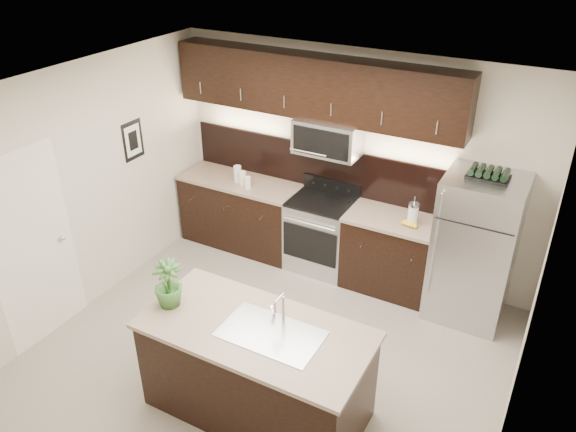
# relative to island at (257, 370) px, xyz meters

# --- Properties ---
(ground) EXTENTS (4.50, 4.50, 0.00)m
(ground) POSITION_rel_island_xyz_m (-0.26, 0.67, -0.47)
(ground) COLOR gray
(ground) RESTS_ON ground
(room_walls) EXTENTS (4.52, 4.02, 2.71)m
(room_walls) POSITION_rel_island_xyz_m (-0.37, 0.63, 1.22)
(room_walls) COLOR beige
(room_walls) RESTS_ON ground
(counter_run) EXTENTS (3.51, 0.65, 0.94)m
(counter_run) POSITION_rel_island_xyz_m (-0.72, 2.36, -0.00)
(counter_run) COLOR black
(counter_run) RESTS_ON ground
(upper_fixtures) EXTENTS (3.49, 0.40, 1.66)m
(upper_fixtures) POSITION_rel_island_xyz_m (-0.69, 2.51, 1.67)
(upper_fixtures) COLOR black
(upper_fixtures) RESTS_ON counter_run
(island) EXTENTS (1.96, 0.96, 0.94)m
(island) POSITION_rel_island_xyz_m (0.00, 0.00, 0.00)
(island) COLOR black
(island) RESTS_ON ground
(sink_faucet) EXTENTS (0.84, 0.50, 0.28)m
(sink_faucet) POSITION_rel_island_xyz_m (0.15, 0.01, 0.48)
(sink_faucet) COLOR silver
(sink_faucet) RESTS_ON island
(refrigerator) EXTENTS (0.80, 0.72, 1.66)m
(refrigerator) POSITION_rel_island_xyz_m (1.31, 2.30, 0.36)
(refrigerator) COLOR #B2B2B7
(refrigerator) RESTS_ON ground
(wine_rack) EXTENTS (0.41, 0.25, 0.10)m
(wine_rack) POSITION_rel_island_xyz_m (1.31, 2.30, 1.24)
(wine_rack) COLOR black
(wine_rack) RESTS_ON refrigerator
(plant) EXTENTS (0.32, 0.32, 0.44)m
(plant) POSITION_rel_island_xyz_m (-0.83, -0.08, 0.69)
(plant) COLOR #2F5B24
(plant) RESTS_ON island
(canisters) EXTENTS (0.30, 0.19, 0.21)m
(canisters) POSITION_rel_island_xyz_m (-1.60, 2.27, 0.56)
(canisters) COLOR silver
(canisters) RESTS_ON counter_run
(french_press) EXTENTS (0.12, 0.12, 0.34)m
(french_press) POSITION_rel_island_xyz_m (0.61, 2.31, 0.59)
(french_press) COLOR silver
(french_press) RESTS_ON counter_run
(bananas) EXTENTS (0.21, 0.17, 0.06)m
(bananas) POSITION_rel_island_xyz_m (0.55, 2.28, 0.50)
(bananas) COLOR gold
(bananas) RESTS_ON counter_run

